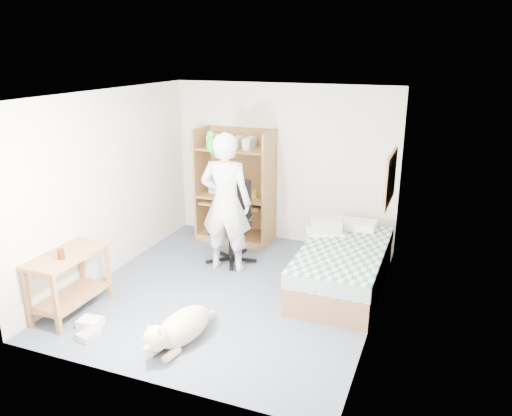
# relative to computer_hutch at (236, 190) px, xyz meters

# --- Properties ---
(floor) EXTENTS (4.00, 4.00, 0.00)m
(floor) POSITION_rel_computer_hutch_xyz_m (0.70, -1.74, -0.82)
(floor) COLOR #434D5B
(floor) RESTS_ON ground
(wall_back) EXTENTS (3.60, 0.02, 2.50)m
(wall_back) POSITION_rel_computer_hutch_xyz_m (0.70, 0.26, 0.43)
(wall_back) COLOR silver
(wall_back) RESTS_ON floor
(wall_right) EXTENTS (0.02, 4.00, 2.50)m
(wall_right) POSITION_rel_computer_hutch_xyz_m (2.50, -1.74, 0.43)
(wall_right) COLOR silver
(wall_right) RESTS_ON floor
(wall_left) EXTENTS (0.02, 4.00, 2.50)m
(wall_left) POSITION_rel_computer_hutch_xyz_m (-1.10, -1.74, 0.43)
(wall_left) COLOR silver
(wall_left) RESTS_ON floor
(ceiling) EXTENTS (3.60, 4.00, 0.02)m
(ceiling) POSITION_rel_computer_hutch_xyz_m (0.70, -1.74, 1.68)
(ceiling) COLOR white
(ceiling) RESTS_ON wall_back
(computer_hutch) EXTENTS (1.20, 0.63, 1.80)m
(computer_hutch) POSITION_rel_computer_hutch_xyz_m (0.00, 0.00, 0.00)
(computer_hutch) COLOR brown
(computer_hutch) RESTS_ON floor
(bed) EXTENTS (1.02, 2.02, 0.66)m
(bed) POSITION_rel_computer_hutch_xyz_m (2.00, -1.12, -0.53)
(bed) COLOR brown
(bed) RESTS_ON floor
(side_desk) EXTENTS (0.50, 1.00, 0.75)m
(side_desk) POSITION_rel_computer_hutch_xyz_m (-0.85, -2.94, -0.33)
(side_desk) COLOR brown
(side_desk) RESTS_ON floor
(corkboard) EXTENTS (0.04, 0.94, 0.66)m
(corkboard) POSITION_rel_computer_hutch_xyz_m (2.47, -0.84, 0.63)
(corkboard) COLOR olive
(corkboard) RESTS_ON wall_right
(office_chair) EXTENTS (0.66, 0.66, 1.18)m
(office_chair) POSITION_rel_computer_hutch_xyz_m (0.29, -0.83, -0.40)
(office_chair) COLOR black
(office_chair) RESTS_ON floor
(person) EXTENTS (0.76, 0.55, 1.95)m
(person) POSITION_rel_computer_hutch_xyz_m (0.35, -1.14, 0.16)
(person) COLOR silver
(person) RESTS_ON floor
(parrot) EXTENTS (0.14, 0.25, 0.40)m
(parrot) POSITION_rel_computer_hutch_xyz_m (0.15, -1.13, 0.97)
(parrot) COLOR #138213
(parrot) RESTS_ON person
(dog) EXTENTS (0.49, 1.13, 0.43)m
(dog) POSITION_rel_computer_hutch_xyz_m (0.67, -3.06, -0.63)
(dog) COLOR beige
(dog) RESTS_ON floor
(printer_cart) EXTENTS (0.60, 0.55, 0.58)m
(printer_cart) POSITION_rel_computer_hutch_xyz_m (1.63, -0.67, -0.43)
(printer_cart) COLOR white
(printer_cart) RESTS_ON floor
(printer) EXTENTS (0.51, 0.46, 0.18)m
(printer) POSITION_rel_computer_hutch_xyz_m (1.63, -0.67, -0.15)
(printer) COLOR #BBBBB6
(printer) RESTS_ON printer_cart
(crt_monitor) EXTENTS (0.45, 0.47, 0.38)m
(crt_monitor) POSITION_rel_computer_hutch_xyz_m (-0.18, 0.01, 0.14)
(crt_monitor) COLOR beige
(crt_monitor) RESTS_ON computer_hutch
(keyboard) EXTENTS (0.45, 0.17, 0.03)m
(keyboard) POSITION_rel_computer_hutch_xyz_m (0.03, -0.16, -0.15)
(keyboard) COLOR beige
(keyboard) RESTS_ON computer_hutch
(pencil_cup) EXTENTS (0.08, 0.08, 0.12)m
(pencil_cup) POSITION_rel_computer_hutch_xyz_m (0.35, -0.09, -0.00)
(pencil_cup) COLOR gold
(pencil_cup) RESTS_ON computer_hutch
(drink_glass) EXTENTS (0.08, 0.08, 0.12)m
(drink_glass) POSITION_rel_computer_hutch_xyz_m (-0.80, -3.07, -0.01)
(drink_glass) COLOR #421A0A
(drink_glass) RESTS_ON side_desk
(floor_box_a) EXTENTS (0.26, 0.22, 0.10)m
(floor_box_a) POSITION_rel_computer_hutch_xyz_m (-0.44, -3.14, -0.77)
(floor_box_a) COLOR white
(floor_box_a) RESTS_ON floor
(floor_box_b) EXTENTS (0.22, 0.25, 0.08)m
(floor_box_b) POSITION_rel_computer_hutch_xyz_m (-0.30, -3.34, -0.78)
(floor_box_b) COLOR #AEAFAA
(floor_box_b) RESTS_ON floor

